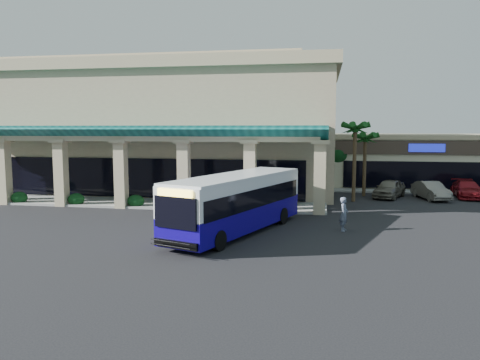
% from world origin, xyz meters
% --- Properties ---
extents(ground, '(110.00, 110.00, 0.00)m').
position_xyz_m(ground, '(0.00, 0.00, 0.00)').
color(ground, black).
extents(main_building, '(30.80, 14.80, 11.35)m').
position_xyz_m(main_building, '(-8.00, 16.00, 5.67)').
color(main_building, tan).
rests_on(main_building, ground).
extents(arcade, '(30.00, 6.20, 5.70)m').
position_xyz_m(arcade, '(-8.00, 6.80, 2.85)').
color(arcade, '#0E5553').
rests_on(arcade, ground).
extents(strip_mall, '(22.50, 12.50, 4.90)m').
position_xyz_m(strip_mall, '(18.00, 24.00, 2.45)').
color(strip_mall, beige).
rests_on(strip_mall, ground).
extents(palm_0, '(2.40, 2.40, 6.60)m').
position_xyz_m(palm_0, '(8.50, 11.00, 3.30)').
color(palm_0, '#114114').
rests_on(palm_0, ground).
extents(palm_1, '(2.40, 2.40, 5.80)m').
position_xyz_m(palm_1, '(9.50, 14.00, 2.90)').
color(palm_1, '#114114').
rests_on(palm_1, ground).
extents(broadleaf_tree, '(2.60, 2.60, 4.81)m').
position_xyz_m(broadleaf_tree, '(7.50, 19.00, 2.41)').
color(broadleaf_tree, black).
rests_on(broadleaf_tree, ground).
extents(transit_bus, '(6.12, 11.25, 3.08)m').
position_xyz_m(transit_bus, '(1.78, -1.00, 1.54)').
color(transit_bus, '#11047F').
rests_on(transit_bus, ground).
extents(pedestrian, '(0.58, 0.75, 1.83)m').
position_xyz_m(pedestrian, '(7.35, 0.47, 0.91)').
color(pedestrian, slate).
rests_on(pedestrian, ground).
extents(car_silver, '(3.29, 4.63, 1.47)m').
position_xyz_m(car_silver, '(11.41, 13.42, 0.73)').
color(car_silver, slate).
rests_on(car_silver, ground).
extents(car_white, '(2.43, 4.42, 1.38)m').
position_xyz_m(car_white, '(14.47, 13.11, 0.69)').
color(car_white, slate).
rests_on(car_white, ground).
extents(car_red, '(2.23, 4.80, 1.36)m').
position_xyz_m(car_red, '(17.49, 14.49, 0.68)').
color(car_red, maroon).
rests_on(car_red, ground).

